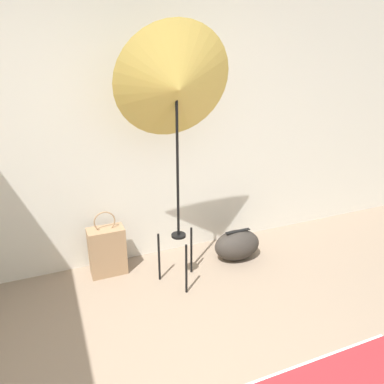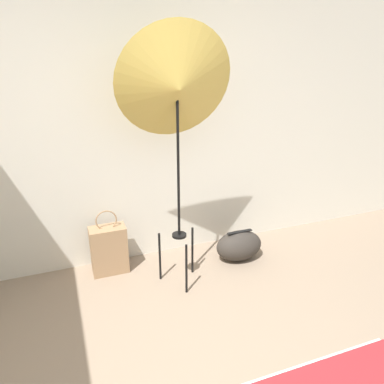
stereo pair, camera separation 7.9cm
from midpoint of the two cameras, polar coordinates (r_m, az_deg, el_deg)
wall_back at (r=3.39m, az=-11.52°, el=9.61°), size 8.00×0.05×2.60m
photo_umbrella at (r=2.85m, az=-3.22°, el=15.60°), size 0.91×0.44×2.15m
tote_bag at (r=3.53m, az=-13.41°, el=-8.69°), size 0.32×0.18×0.62m
duffel_bag at (r=3.72m, az=6.27°, el=-8.01°), size 0.46×0.30×0.30m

